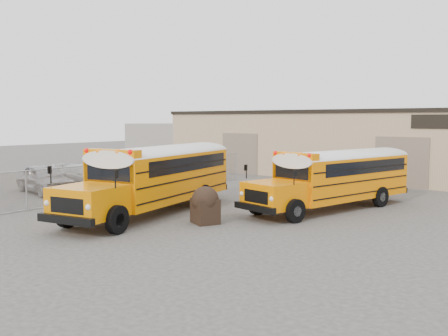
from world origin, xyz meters
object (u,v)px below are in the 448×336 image
Objects in this scene: car_silver at (45,178)px; school_bus_left at (220,163)px; tarp_bundle at (205,204)px; school_bus_right at (404,167)px; car_dark at (136,173)px; car_white at (86,176)px.

school_bus_left is at bearing -42.86° from car_silver.
tarp_bundle is at bearing -83.18° from car_silver.
school_bus_left is 2.20× the size of car_silver.
school_bus_left reaches higher than school_bus_right.
school_bus_left is 1.09× the size of school_bus_right.
school_bus_left is at bearing -104.29° from car_dark.
school_bus_right is at bearing 33.12° from school_bus_left.
tarp_bundle is (4.57, -6.40, -0.95)m from school_bus_left.
car_silver is 1.09× the size of car_dark.
tarp_bundle is 12.83m from car_white.
school_bus_right is at bearing -45.30° from car_silver.
school_bus_left is 9.65m from school_bus_right.
school_bus_right is (8.08, 5.27, -0.14)m from school_bus_left.
tarp_bundle is (-3.51, -11.68, -0.81)m from school_bus_right.
school_bus_left is at bearing -146.88° from school_bus_right.
tarp_bundle is 0.31× the size of car_silver.
car_dark is at bearing -176.35° from school_bus_left.
school_bus_left is 7.09× the size of tarp_bundle.
car_silver reaches higher than car_dark.
school_bus_right is 2.02× the size of car_white.
school_bus_left reaches higher than car_silver.
school_bus_right is at bearing -86.54° from car_dark.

